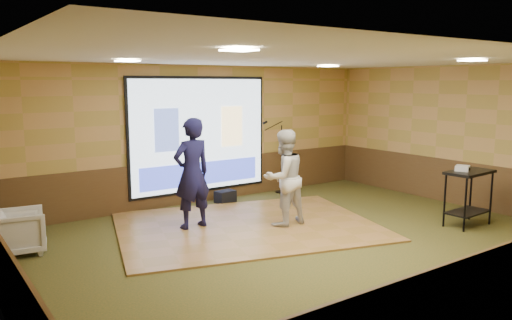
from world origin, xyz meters
TOP-DOWN VIEW (x-y plane):
  - ground at (0.00, 0.00)m, footprint 9.00×9.00m
  - room_shell at (0.00, 0.00)m, footprint 9.04×7.04m
  - wainscot_back at (0.00, 3.48)m, footprint 9.00×0.04m
  - wainscot_front at (0.00, -3.48)m, footprint 9.00×0.04m
  - wainscot_left at (-4.48, 0.00)m, footprint 0.04×7.00m
  - wainscot_right at (4.48, 0.00)m, footprint 0.04×7.00m
  - projector_screen at (0.00, 3.44)m, footprint 3.32×0.06m
  - downlight_nw at (-2.20, 1.80)m, footprint 0.32×0.32m
  - downlight_ne at (2.20, 1.80)m, footprint 0.32×0.32m
  - downlight_sw at (-2.20, -1.50)m, footprint 0.32×0.32m
  - downlight_se at (2.20, -1.50)m, footprint 0.32×0.32m
  - dance_floor at (-0.24, 1.26)m, footprint 5.38×4.63m
  - player_left at (-1.12, 1.70)m, footprint 0.75×0.52m
  - player_right at (0.33, 0.91)m, footprint 0.87×0.68m
  - av_table at (3.15, -1.01)m, footprint 0.98×0.51m
  - projector at (3.05, -0.92)m, footprint 0.35×0.32m
  - mic_stand at (2.01, 3.20)m, footprint 0.69×0.28m
  - banquet_chair at (-3.93, 2.09)m, footprint 0.85×0.84m
  - duffel_bag at (0.42, 3.09)m, footprint 0.46×0.33m

SIDE VIEW (x-z plane):
  - ground at x=0.00m, z-range 0.00..0.00m
  - dance_floor at x=-0.24m, z-range 0.00..0.03m
  - duffel_bag at x=0.42m, z-range 0.00..0.27m
  - banquet_chair at x=-3.93m, z-range 0.00..0.68m
  - wainscot_back at x=0.00m, z-range 0.00..0.95m
  - wainscot_front at x=0.00m, z-range 0.00..0.95m
  - wainscot_left at x=-4.48m, z-range 0.00..0.95m
  - wainscot_right at x=4.48m, z-range 0.00..0.95m
  - mic_stand at x=2.01m, z-range -0.38..1.37m
  - av_table at x=3.15m, z-range 0.22..1.25m
  - player_right at x=0.33m, z-range 0.03..1.79m
  - player_left at x=-1.12m, z-range 0.03..2.02m
  - projector at x=3.05m, z-range 1.03..1.12m
  - projector_screen at x=0.00m, z-range 0.21..2.73m
  - room_shell at x=0.00m, z-range 0.58..3.60m
  - downlight_nw at x=-2.20m, z-range 2.96..2.98m
  - downlight_ne at x=2.20m, z-range 2.96..2.98m
  - downlight_sw at x=-2.20m, z-range 2.96..2.98m
  - downlight_se at x=2.20m, z-range 2.96..2.98m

